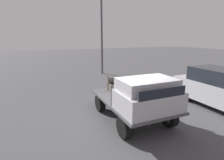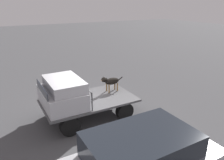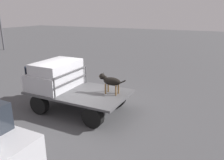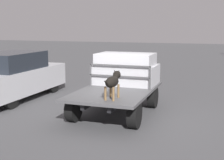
# 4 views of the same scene
# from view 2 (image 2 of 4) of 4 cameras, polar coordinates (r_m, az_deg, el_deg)

# --- Properties ---
(ground_plane) EXTENTS (80.00, 80.00, 0.00)m
(ground_plane) POSITION_cam_2_polar(r_m,az_deg,el_deg) (9.01, -5.87, -9.39)
(ground_plane) COLOR #474749
(flatbed_truck) EXTENTS (3.59, 2.08, 0.76)m
(flatbed_truck) POSITION_cam_2_polar(r_m,az_deg,el_deg) (8.76, -6.00, -6.19)
(flatbed_truck) COLOR black
(flatbed_truck) RESTS_ON ground
(truck_cab) EXTENTS (1.38, 1.96, 1.00)m
(truck_cab) POSITION_cam_2_polar(r_m,az_deg,el_deg) (8.17, -12.76, -3.36)
(truck_cab) COLOR #B7B7BC
(truck_cab) RESTS_ON flatbed_truck
(truck_headboard) EXTENTS (0.04, 1.96, 0.71)m
(truck_headboard) POSITION_cam_2_polar(r_m,az_deg,el_deg) (8.38, -8.01, -2.44)
(truck_headboard) COLOR #4C4C4F
(truck_headboard) RESTS_ON flatbed_truck
(dog) EXTENTS (1.06, 0.29, 0.72)m
(dog) POSITION_cam_2_polar(r_m,az_deg,el_deg) (9.20, -0.41, -0.35)
(dog) COLOR brown
(dog) RESTS_ON flatbed_truck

